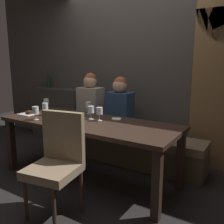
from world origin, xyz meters
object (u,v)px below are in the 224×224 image
object	(u,v)px
wine_glass_center_front	(46,102)
wine_glass_end_right	(45,107)
wine_glass_far_right	(99,111)
wine_glass_end_left	(91,110)
wine_glass_near_left	(88,105)
diner_redhead	(90,102)
dessert_plate	(29,114)
chair_near_side	(57,157)
banquette_bench	(118,145)
dining_table	(89,128)
diner_bearded	(120,106)
wine_glass_near_right	(35,110)
wine_bottle_dark_red	(48,81)
fork_on_table	(22,113)

from	to	relation	value
wine_glass_center_front	wine_glass_end_right	distance (m)	0.39
wine_glass_far_right	wine_glass_end_right	xyz separation A→B (m)	(-0.79, -0.12, -0.00)
wine_glass_end_left	wine_glass_end_right	bearing A→B (deg)	-168.53
wine_glass_near_left	wine_glass_center_front	xyz separation A→B (m)	(-0.70, -0.11, 0.00)
wine_glass_near_left	diner_redhead	bearing A→B (deg)	123.00
wine_glass_far_right	dessert_plate	size ratio (longest dim) A/B	0.86
dessert_plate	chair_near_side	bearing A→B (deg)	-28.53
banquette_bench	dining_table	bearing A→B (deg)	-90.00
dining_table	diner_bearded	size ratio (longest dim) A/B	2.81
wine_glass_center_front	wine_glass_end_left	bearing A→B (deg)	-8.68
diner_bearded	diner_redhead	bearing A→B (deg)	-177.10
dining_table	diner_redhead	bearing A→B (deg)	125.24
wine_glass_near_right	wine_glass_near_left	world-z (taller)	same
diner_bearded	wine_bottle_dark_red	xyz separation A→B (m)	(-1.76, 0.34, 0.25)
dining_table	wine_glass_near_left	world-z (taller)	wine_glass_near_left
diner_bearded	wine_glass_end_left	xyz separation A→B (m)	(-0.05, -0.61, 0.04)
wine_glass_near_left	wine_glass_end_left	size ratio (longest dim) A/B	1.00
banquette_bench	wine_glass_near_right	xyz separation A→B (m)	(-0.59, -0.99, 0.63)
chair_near_side	fork_on_table	world-z (taller)	chair_near_side
diner_bearded	dessert_plate	size ratio (longest dim) A/B	4.12
diner_bearded	wine_glass_far_right	xyz separation A→B (m)	(0.09, -0.63, 0.04)
dining_table	diner_bearded	distance (m)	0.73
wine_glass_near_right	diner_bearded	bearing A→B (deg)	58.76
wine_glass_near_left	wine_glass_center_front	distance (m)	0.71
banquette_bench	wine_glass_end_left	world-z (taller)	wine_glass_end_left
diner_bearded	wine_glass_near_right	xyz separation A→B (m)	(-0.60, -1.00, 0.04)
chair_near_side	fork_on_table	size ratio (longest dim) A/B	5.76
diner_bearded	fork_on_table	size ratio (longest dim) A/B	4.60
dessert_plate	fork_on_table	world-z (taller)	dessert_plate
wine_glass_end_left	dessert_plate	size ratio (longest dim) A/B	0.86
wine_glass_end_right	wine_glass_near_right	bearing A→B (deg)	-68.25
banquette_bench	wine_glass_center_front	distance (m)	1.24
diner_redhead	wine_glass_far_right	bearing A→B (deg)	-45.69
diner_redhead	wine_bottle_dark_red	bearing A→B (deg)	163.76
dessert_plate	diner_bearded	bearing A→B (deg)	42.53
chair_near_side	wine_glass_end_left	world-z (taller)	chair_near_side
dining_table	wine_glass_near_left	bearing A→B (deg)	127.39
banquette_bench	wine_glass_center_front	xyz separation A→B (m)	(-0.96, -0.47, 0.63)
banquette_bench	wine_glass_end_left	xyz separation A→B (m)	(-0.03, -0.61, 0.63)
banquette_bench	dessert_plate	world-z (taller)	dessert_plate
wine_glass_end_left	wine_bottle_dark_red	bearing A→B (deg)	150.81
dining_table	wine_bottle_dark_red	distance (m)	2.08
diner_redhead	wine_glass_end_left	xyz separation A→B (m)	(0.45, -0.59, 0.02)
diner_bearded	chair_near_side	bearing A→B (deg)	-83.46
wine_glass_center_front	diner_bearded	bearing A→B (deg)	25.89
wine_glass_end_right	wine_glass_far_right	bearing A→B (deg)	8.63
chair_near_side	wine_glass_end_right	size ratio (longest dim) A/B	5.98
banquette_bench	wine_glass_far_right	world-z (taller)	wine_glass_far_right
wine_glass_near_right	wine_bottle_dark_red	bearing A→B (deg)	130.84
chair_near_side	wine_glass_end_left	bearing A→B (deg)	104.64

